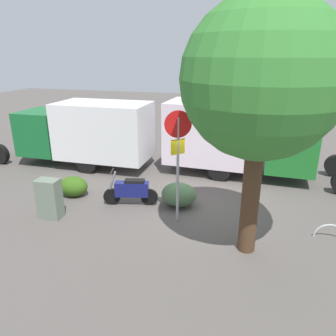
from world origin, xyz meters
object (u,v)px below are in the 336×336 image
Objects in this scene: stop_sign at (178,150)px; box_truck_far at (84,130)px; box_truck_near at (238,136)px; utility_cabinet at (49,199)px; street_tree at (261,81)px; motorcycle at (131,190)px; bike_rack_hoop at (329,238)px.

box_truck_far is at bearing -36.49° from stop_sign.
utility_cabinet is (5.14, 5.42, -0.99)m from box_truck_near.
street_tree is (-7.33, 4.86, 2.65)m from box_truck_far.
box_truck_far is at bearing -72.91° from utility_cabinet.
stop_sign is (-1.72, 0.62, 1.70)m from motorcycle.
stop_sign reaches higher than box_truck_near.
utility_cabinet is 1.46× the size of bike_rack_hoop.
motorcycle is (-3.51, 3.26, -1.05)m from box_truck_far.
stop_sign is 3.06m from street_tree.
box_truck_far is 4.90m from motorcycle.
box_truck_near is at bearing -56.40° from bike_rack_hoop.
box_truck_far is 8.50× the size of bike_rack_hoop.
bike_rack_hoop is at bearing -172.40° from utility_cabinet.
box_truck_near is at bearing -106.77° from stop_sign.
utility_cabinet is (5.86, -0.10, -3.61)m from street_tree.
utility_cabinet is at bearing 22.06° from motorcycle.
stop_sign reaches higher than motorcycle.
stop_sign reaches higher than bike_rack_hoop.
stop_sign is at bearing 2.43° from bike_rack_hoop.
box_truck_far is at bearing -21.25° from bike_rack_hoop.
bike_rack_hoop is (-8.03, -1.07, -0.62)m from utility_cabinet.
box_truck_far is (6.60, 0.66, -0.04)m from box_truck_near.
bike_rack_hoop is at bearing 161.59° from motorcycle.
box_truck_far reaches higher than utility_cabinet.
box_truck_far reaches higher than motorcycle.
box_truck_near is 8.62× the size of bike_rack_hoop.
box_truck_near is 2.20× the size of stop_sign.
box_truck_near is at bearing -174.79° from box_truck_far.
stop_sign is at bearing -104.91° from box_truck_near.
box_truck_far is 2.17× the size of stop_sign.
box_truck_near is at bearing -82.49° from street_tree.
motorcycle is 2.50m from stop_sign.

